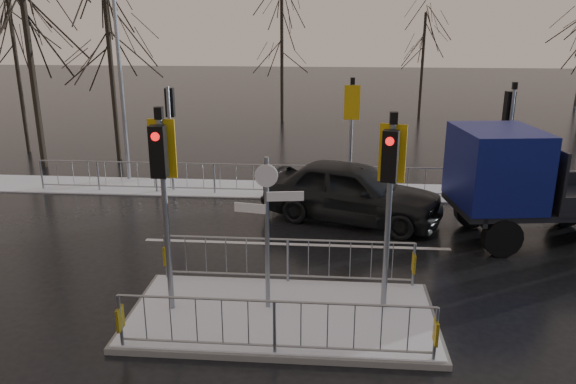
# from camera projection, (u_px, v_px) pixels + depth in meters

# --- Properties ---
(ground) EXTENTS (120.00, 120.00, 0.00)m
(ground) POSITION_uv_depth(u_px,v_px,m) (282.00, 319.00, 11.04)
(ground) COLOR black
(ground) RESTS_ON ground
(snow_verge) EXTENTS (30.00, 2.00, 0.04)m
(snow_verge) POSITION_uv_depth(u_px,v_px,m) (305.00, 190.00, 19.22)
(snow_verge) COLOR white
(snow_verge) RESTS_ON ground
(lane_markings) EXTENTS (8.00, 11.38, 0.01)m
(lane_markings) POSITION_uv_depth(u_px,v_px,m) (280.00, 327.00, 10.73)
(lane_markings) COLOR silver
(lane_markings) RESTS_ON ground
(traffic_island) EXTENTS (6.00, 3.04, 4.15)m
(traffic_island) POSITION_uv_depth(u_px,v_px,m) (281.00, 301.00, 10.94)
(traffic_island) COLOR #63635E
(traffic_island) RESTS_ON ground
(far_kerb_fixtures) EXTENTS (18.00, 0.65, 3.83)m
(far_kerb_fixtures) POSITION_uv_depth(u_px,v_px,m) (313.00, 166.00, 18.42)
(far_kerb_fixtures) COLOR gray
(far_kerb_fixtures) RESTS_ON ground
(car_far_lane) EXTENTS (5.58, 3.73, 1.76)m
(car_far_lane) POSITION_uv_depth(u_px,v_px,m) (352.00, 191.00, 16.17)
(car_far_lane) COLOR black
(car_far_lane) RESTS_ON ground
(flatbed_truck) EXTENTS (6.72, 3.16, 3.00)m
(flatbed_truck) POSITION_uv_depth(u_px,v_px,m) (529.00, 182.00, 14.52)
(flatbed_truck) COLOR black
(flatbed_truck) RESTS_ON ground
(tree_near_a) EXTENTS (4.75, 4.75, 8.97)m
(tree_near_a) POSITION_uv_depth(u_px,v_px,m) (23.00, 5.00, 20.51)
(tree_near_a) COLOR black
(tree_near_a) RESTS_ON ground
(tree_near_b) EXTENTS (4.00, 4.00, 7.55)m
(tree_near_b) POSITION_uv_depth(u_px,v_px,m) (108.00, 32.00, 22.03)
(tree_near_b) COLOR black
(tree_near_b) RESTS_ON ground
(tree_near_c) EXTENTS (3.50, 3.50, 6.61)m
(tree_near_c) POSITION_uv_depth(u_px,v_px,m) (14.00, 47.00, 23.52)
(tree_near_c) COLOR black
(tree_near_c) RESTS_ON ground
(tree_far_a) EXTENTS (3.75, 3.75, 7.08)m
(tree_far_a) POSITION_uv_depth(u_px,v_px,m) (282.00, 34.00, 30.71)
(tree_far_a) COLOR black
(tree_far_a) RESTS_ON ground
(tree_far_b) EXTENTS (3.25, 3.25, 6.14)m
(tree_far_b) POSITION_uv_depth(u_px,v_px,m) (424.00, 45.00, 32.19)
(tree_far_b) COLOR black
(tree_far_b) RESTS_ON ground
(street_lamp_left) EXTENTS (1.25, 0.18, 8.20)m
(street_lamp_left) POSITION_uv_depth(u_px,v_px,m) (120.00, 54.00, 19.25)
(street_lamp_left) COLOR gray
(street_lamp_left) RESTS_ON ground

